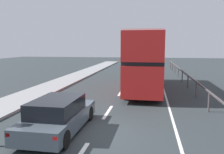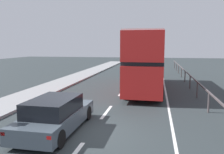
% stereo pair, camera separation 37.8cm
% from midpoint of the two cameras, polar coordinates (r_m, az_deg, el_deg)
% --- Properties ---
extents(ground_plane, '(75.51, 120.00, 0.10)m').
position_cam_midpoint_polar(ground_plane, '(9.66, -3.87, -13.47)').
color(ground_plane, '#2A3234').
extents(lane_paint_markings, '(3.36, 46.00, 0.01)m').
position_cam_midpoint_polar(lane_paint_markings, '(17.68, 9.54, -3.63)').
color(lane_paint_markings, silver).
rests_on(lane_paint_markings, ground).
extents(bridge_side_railing, '(0.10, 42.00, 1.09)m').
position_cam_midpoint_polar(bridge_side_railing, '(18.12, 19.89, -0.87)').
color(bridge_side_railing, '#4F4647').
rests_on(bridge_side_railing, ground).
extents(double_decker_bus_red, '(2.68, 10.80, 4.39)m').
position_cam_midpoint_polar(double_decker_bus_red, '(18.45, 9.23, 4.19)').
color(double_decker_bus_red, '#B41C1B').
rests_on(double_decker_bus_red, ground).
extents(hatchback_car_near, '(1.89, 4.53, 1.38)m').
position_cam_midpoint_polar(hatchback_car_near, '(9.74, -12.54, -9.05)').
color(hatchback_car_near, '#404A54').
rests_on(hatchback_car_near, ground).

